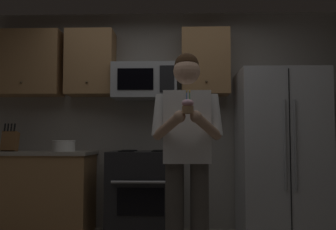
% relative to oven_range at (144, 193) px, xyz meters
% --- Properties ---
extents(wall_back, '(4.40, 0.10, 2.60)m').
position_rel_oven_range_xyz_m(wall_back, '(0.15, 0.39, 0.84)').
color(wall_back, gray).
rests_on(wall_back, ground).
extents(oven_range, '(0.76, 0.70, 0.93)m').
position_rel_oven_range_xyz_m(oven_range, '(0.00, 0.00, 0.00)').
color(oven_range, black).
rests_on(oven_range, ground).
extents(microwave, '(0.74, 0.41, 0.40)m').
position_rel_oven_range_xyz_m(microwave, '(0.00, 0.12, 1.26)').
color(microwave, '#9EA0A5').
extents(refrigerator, '(0.90, 0.75, 1.80)m').
position_rel_oven_range_xyz_m(refrigerator, '(1.50, -0.04, 0.44)').
color(refrigerator, '#B7BABF').
rests_on(refrigerator, ground).
extents(cabinet_row_upper, '(2.78, 0.36, 0.76)m').
position_rel_oven_range_xyz_m(cabinet_row_upper, '(-0.57, 0.17, 1.49)').
color(cabinet_row_upper, '#9E7247').
extents(counter_left, '(1.44, 0.66, 0.92)m').
position_rel_oven_range_xyz_m(counter_left, '(-1.30, 0.02, 0.00)').
color(counter_left, '#9E7247').
rests_on(counter_left, ground).
extents(knife_block, '(0.16, 0.15, 0.32)m').
position_rel_oven_range_xyz_m(knife_block, '(-1.50, -0.03, 0.57)').
color(knife_block, brown).
rests_on(knife_block, counter_left).
extents(bowl_large_white, '(0.26, 0.26, 0.12)m').
position_rel_oven_range_xyz_m(bowl_large_white, '(-0.90, -0.02, 0.52)').
color(bowl_large_white, white).
rests_on(bowl_large_white, counter_left).
extents(person, '(0.60, 0.48, 1.76)m').
position_rel_oven_range_xyz_m(person, '(0.46, -1.15, 0.53)').
color(person, '#4C4742').
rests_on(person, ground).
extents(cupcake, '(0.09, 0.09, 0.17)m').
position_rel_oven_range_xyz_m(cupcake, '(0.46, -1.48, 0.83)').
color(cupcake, '#A87F56').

